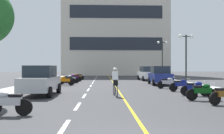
{
  "coord_description": "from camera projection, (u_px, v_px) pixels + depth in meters",
  "views": [
    {
      "loc": [
        -0.89,
        -5.13,
        1.73
      ],
      "look_at": [
        -0.08,
        16.94,
        1.73
      ],
      "focal_mm": 40.29,
      "sensor_mm": 36.0,
      "label": 1
    }
  ],
  "objects": [
    {
      "name": "ground_plane",
      "position": [
        111.0,
        84.0,
        26.14
      ],
      "size": [
        140.0,
        140.0,
        0.0
      ],
      "primitive_type": "plane",
      "color": "#38383A"
    },
    {
      "name": "curb_left",
      "position": [
        48.0,
        82.0,
        28.88
      ],
      "size": [
        2.4,
        72.0,
        0.12
      ],
      "primitive_type": "cube",
      "color": "#A8A8A3",
      "rests_on": "ground"
    },
    {
      "name": "curb_right",
      "position": [
        172.0,
        81.0,
        29.4
      ],
      "size": [
        2.4,
        72.0,
        0.12
      ],
      "primitive_type": "cube",
      "color": "#A8A8A3",
      "rests_on": "ground"
    },
    {
      "name": "lane_dash_0",
      "position": [
        63.0,
        128.0,
        7.08
      ],
      "size": [
        0.14,
        2.2,
        0.01
      ],
      "primitive_type": "cube",
      "color": "silver",
      "rests_on": "ground"
    },
    {
      "name": "lane_dash_1",
      "position": [
        78.0,
        106.0,
        11.08
      ],
      "size": [
        0.14,
        2.2,
        0.01
      ],
      "primitive_type": "cube",
      "color": "silver",
      "rests_on": "ground"
    },
    {
      "name": "lane_dash_2",
      "position": [
        84.0,
        96.0,
        15.08
      ],
      "size": [
        0.14,
        2.2,
        0.01
      ],
      "primitive_type": "cube",
      "color": "silver",
      "rests_on": "ground"
    },
    {
      "name": "lane_dash_3",
      "position": [
        88.0,
        90.0,
        19.07
      ],
      "size": [
        0.14,
        2.2,
        0.01
      ],
      "primitive_type": "cube",
      "color": "silver",
      "rests_on": "ground"
    },
    {
      "name": "lane_dash_4",
      "position": [
        91.0,
        86.0,
        23.07
      ],
      "size": [
        0.14,
        2.2,
        0.01
      ],
      "primitive_type": "cube",
      "color": "silver",
      "rests_on": "ground"
    },
    {
      "name": "lane_dash_5",
      "position": [
        93.0,
        83.0,
        27.07
      ],
      "size": [
        0.14,
        2.2,
        0.01
      ],
      "primitive_type": "cube",
      "color": "silver",
      "rests_on": "ground"
    },
    {
      "name": "lane_dash_6",
      "position": [
        94.0,
        81.0,
        31.06
      ],
      "size": [
        0.14,
        2.2,
        0.01
      ],
      "primitive_type": "cube",
      "color": "silver",
      "rests_on": "ground"
    },
    {
      "name": "lane_dash_7",
      "position": [
        95.0,
        79.0,
        35.06
      ],
      "size": [
        0.14,
        2.2,
        0.01
      ],
      "primitive_type": "cube",
      "color": "silver",
      "rests_on": "ground"
    },
    {
      "name": "lane_dash_8",
      "position": [
        96.0,
        78.0,
        39.06
      ],
      "size": [
        0.14,
        2.2,
        0.01
      ],
      "primitive_type": "cube",
      "color": "silver",
      "rests_on": "ground"
    },
    {
      "name": "lane_dash_9",
      "position": [
        96.0,
        77.0,
        43.06
      ],
      "size": [
        0.14,
        2.2,
        0.01
      ],
      "primitive_type": "cube",
      "color": "silver",
      "rests_on": "ground"
    },
    {
      "name": "lane_dash_10",
      "position": [
        97.0,
        76.0,
        47.05
      ],
      "size": [
        0.14,
        2.2,
        0.01
      ],
      "primitive_type": "cube",
      "color": "silver",
      "rests_on": "ground"
    },
    {
      "name": "lane_dash_11",
      "position": [
        97.0,
        75.0,
        51.05
      ],
      "size": [
        0.14,
        2.2,
        0.01
      ],
      "primitive_type": "cube",
      "color": "silver",
      "rests_on": "ground"
    },
    {
      "name": "centre_line_yellow",
      "position": [
        113.0,
        82.0,
        29.15
      ],
      "size": [
        0.12,
        66.0,
        0.01
      ],
      "primitive_type": "cube",
      "color": "gold",
      "rests_on": "ground"
    },
    {
      "name": "office_building",
      "position": [
        115.0,
        26.0,
        54.46
      ],
      "size": [
        22.08,
        8.66,
        21.36
      ],
      "color": "beige",
      "rests_on": "ground"
    },
    {
      "name": "street_lamp_mid",
      "position": [
        186.0,
        47.0,
        24.04
      ],
      "size": [
        1.46,
        0.36,
        4.73
      ],
      "color": "black",
      "rests_on": "curb_right"
    },
    {
      "name": "street_lamp_far",
      "position": [
        162.0,
        51.0,
        34.73
      ],
      "size": [
        1.46,
        0.36,
        5.22
      ],
      "color": "black",
      "rests_on": "curb_right"
    },
    {
      "name": "parked_car_near",
      "position": [
        41.0,
        80.0,
        15.37
      ],
      "size": [
        1.95,
        4.21,
        1.82
      ],
      "color": "black",
      "rests_on": "ground"
    },
    {
      "name": "parked_car_mid",
      "position": [
        160.0,
        75.0,
        24.43
      ],
      "size": [
        2.05,
        4.26,
        1.82
      ],
      "color": "black",
      "rests_on": "ground"
    },
    {
      "name": "parked_car_far",
      "position": [
        147.0,
        73.0,
        32.16
      ],
      "size": [
        2.16,
        4.31,
        1.82
      ],
      "color": "black",
      "rests_on": "ground"
    },
    {
      "name": "motorcycle_0",
      "position": [
        8.0,
        102.0,
        8.91
      ],
      "size": [
        1.7,
        0.6,
        0.92
      ],
      "color": "black",
      "rests_on": "ground"
    },
    {
      "name": "motorcycle_2",
      "position": [
        203.0,
        91.0,
        12.93
      ],
      "size": [
        1.7,
        0.6,
        0.92
      ],
      "color": "black",
      "rests_on": "ground"
    },
    {
      "name": "motorcycle_3",
      "position": [
        195.0,
        88.0,
        14.95
      ],
      "size": [
        1.65,
        0.75,
        0.92
      ],
      "color": "black",
      "rests_on": "ground"
    },
    {
      "name": "motorcycle_4",
      "position": [
        181.0,
        85.0,
        17.78
      ],
      "size": [
        1.7,
        0.6,
        0.92
      ],
      "color": "black",
      "rests_on": "ground"
    },
    {
      "name": "motorcycle_5",
      "position": [
        168.0,
        83.0,
        20.26
      ],
      "size": [
        1.7,
        0.6,
        0.92
      ],
      "color": "black",
      "rests_on": "ground"
    },
    {
      "name": "motorcycle_6",
      "position": [
        65.0,
        81.0,
        23.35
      ],
      "size": [
        1.69,
        0.61,
        0.92
      ],
      "color": "black",
      "rests_on": "ground"
    },
    {
      "name": "motorcycle_7",
      "position": [
        67.0,
        79.0,
        25.33
      ],
      "size": [
        1.67,
        0.71,
        0.92
      ],
      "color": "black",
      "rests_on": "ground"
    },
    {
      "name": "motorcycle_8",
      "position": [
        71.0,
        79.0,
        27.04
      ],
      "size": [
        1.7,
        0.6,
        0.92
      ],
      "color": "black",
      "rests_on": "ground"
    },
    {
      "name": "motorcycle_9",
      "position": [
        75.0,
        78.0,
        29.99
      ],
      "size": [
        1.7,
        0.6,
        0.92
      ],
      "color": "black",
      "rests_on": "ground"
    },
    {
      "name": "motorcycle_10",
      "position": [
        78.0,
        77.0,
        33.2
      ],
      "size": [
        1.63,
        0.81,
        0.92
      ],
      "color": "black",
      "rests_on": "ground"
    },
    {
      "name": "cyclist_rider",
      "position": [
        115.0,
        81.0,
        14.82
      ],
      "size": [
        0.43,
        1.77,
        1.71
      ],
      "color": "black",
      "rests_on": "ground"
    }
  ]
}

